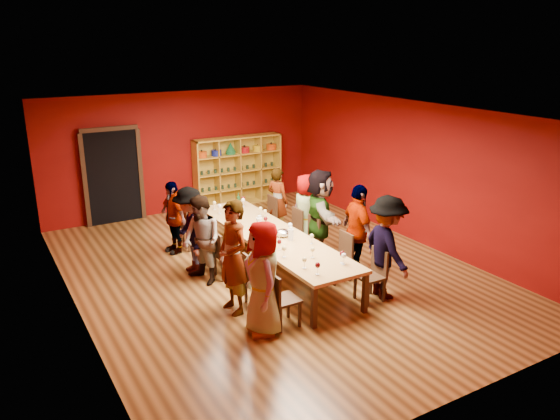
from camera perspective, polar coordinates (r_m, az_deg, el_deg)
The scene contains 48 objects.
room_shell at distance 9.93m, azimuth -0.88°, elevation 1.54°, with size 7.10×9.10×3.04m.
tasting_table at distance 10.18m, azimuth -0.86°, elevation -2.79°, with size 1.10×4.50×0.75m.
doorway at distance 13.44m, azimuth -17.08°, elevation 3.39°, with size 1.40×0.17×2.30m.
shelving_unit at distance 14.39m, azimuth -4.48°, elevation 4.47°, with size 2.40×0.40×1.80m.
chair_person_left_0 at distance 8.36m, azimuth -0.01°, elevation -9.06°, with size 0.42×0.42×0.89m.
person_left_0 at distance 8.07m, azimuth -1.77°, elevation -7.11°, with size 0.86×0.47×1.75m, color beige.
chair_person_left_1 at distance 9.00m, azimuth -2.61°, elevation -7.06°, with size 0.42×0.42×0.89m.
person_left_1 at distance 8.67m, azimuth -4.93°, elevation -4.96°, with size 0.68×0.50×1.86m, color beige.
chair_person_left_2 at distance 10.05m, azimuth -5.97°, elevation -4.42°, with size 0.42×0.42×0.89m.
person_left_2 at distance 9.79m, azimuth -8.19°, elevation -3.15°, with size 0.79×0.43×1.62m, color #49494E.
chair_person_left_3 at distance 10.49m, azimuth -7.16°, elevation -3.48°, with size 0.42×0.42×0.89m.
person_left_3 at distance 10.24m, azimuth -9.36°, elevation -2.15°, with size 1.07×0.44×1.66m, color #4B4B50.
chair_person_left_4 at distance 11.49m, azimuth -9.42°, elevation -1.69°, with size 0.42×0.42×0.89m.
person_left_4 at distance 11.30m, azimuth -11.10°, elevation -0.74°, with size 0.88×0.40×1.51m, color silver.
chair_person_right_0 at distance 9.32m, azimuth 9.79°, elevation -6.41°, with size 0.42×0.42×0.89m.
person_right_0 at distance 9.32m, azimuth 11.09°, elevation -3.85°, with size 1.15×0.48×1.78m, color #BF8089.
chair_person_right_1 at distance 9.99m, azimuth 6.38°, elevation -4.58°, with size 0.42×0.42×0.89m.
person_right_1 at distance 10.06m, azimuth 8.13°, elevation -2.18°, with size 1.02×0.46×1.74m, color #5C79BE.
chair_person_right_2 at distance 10.78m, azimuth 3.08°, elevation -2.77°, with size 0.42×0.42×0.89m.
person_right_2 at distance 10.77m, azimuth 4.19°, elevation -0.46°, with size 1.70×0.49×1.83m, color #49494E.
chair_person_right_3 at distance 11.27m, azimuth 1.37°, elevation -1.84°, with size 0.42×0.42×0.89m.
person_right_3 at distance 11.33m, azimuth 2.72°, elevation -0.15°, with size 0.77×0.42×1.58m, color #5E86C1.
chair_person_right_4 at distance 12.13m, azimuth -1.24°, elevation -0.39°, with size 0.42×0.42×0.89m.
person_right_4 at distance 12.17m, azimuth -0.25°, elevation 0.96°, with size 0.55×0.40×1.51m, color white.
wine_glass_0 at distance 8.88m, azimuth 6.52°, elevation -4.63°, with size 0.09×0.09×0.22m.
wine_glass_1 at distance 10.53m, azimuth -1.52°, elevation -0.97°, with size 0.08×0.08×0.20m.
wine_glass_2 at distance 9.66m, azimuth 3.33°, elevation -2.78°, with size 0.08×0.08×0.19m.
wine_glass_3 at distance 8.44m, azimuth 3.95°, elevation -5.83°, with size 0.08×0.08×0.21m.
wine_glass_4 at distance 9.06m, azimuth 3.43°, elevation -4.18°, with size 0.08×0.08×0.19m.
wine_glass_5 at distance 11.20m, azimuth -5.11°, elevation 0.15°, with size 0.08×0.08×0.20m.
wine_glass_6 at distance 11.35m, azimuth -6.33°, elevation 0.36°, with size 0.08×0.08×0.21m.
wine_glass_7 at distance 11.63m, azimuth -6.87°, elevation 0.69°, with size 0.08×0.08×0.19m.
wine_glass_8 at distance 9.06m, azimuth 0.43°, elevation -4.08°, with size 0.08×0.08×0.21m.
wine_glass_9 at distance 11.02m, azimuth -1.58°, elevation -0.18°, with size 0.07×0.07×0.18m.
wine_glass_10 at distance 8.84m, azimuth 6.69°, elevation -4.81°, with size 0.08×0.08×0.20m.
wine_glass_11 at distance 8.65m, azimuth 2.58°, elevation -5.25°, with size 0.08×0.08×0.19m.
wine_glass_12 at distance 9.86m, azimuth -2.43°, elevation -2.32°, with size 0.08×0.08×0.19m.
wine_glass_13 at distance 11.74m, azimuth -3.88°, elevation 0.99°, with size 0.08×0.08×0.20m.
wine_glass_14 at distance 10.15m, azimuth 1.07°, elevation -1.64°, with size 0.08×0.08×0.21m.
wine_glass_15 at distance 11.83m, azimuth -3.86°, elevation 1.16°, with size 0.08×0.08×0.21m.
wine_glass_16 at distance 9.69m, azimuth -0.04°, elevation -2.66°, with size 0.08×0.08×0.20m.
wine_glass_17 at distance 10.10m, azimuth -2.66°, elevation -1.76°, with size 0.08×0.08×0.21m.
wine_glass_18 at distance 9.38m, azimuth -0.07°, elevation -3.39°, with size 0.08×0.08×0.19m.
wine_glass_19 at distance 11.14m, azimuth -2.06°, elevation 0.07°, with size 0.08×0.08×0.20m.
spittoon_bowl at distance 10.03m, azimuth 0.31°, elevation -2.41°, with size 0.27×0.27×0.15m, color silver.
carafe_a at distance 10.33m, azimuth -2.19°, elevation -1.43°, with size 0.12×0.12×0.29m.
carafe_b at distance 9.81m, azimuth 1.15°, elevation -2.57°, with size 0.10×0.10×0.25m.
wine_bottle at distance 11.87m, azimuth -4.36°, elevation 0.98°, with size 0.09×0.09×0.29m.
Camera 1 is at (-4.67, -8.32, 4.26)m, focal length 35.00 mm.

